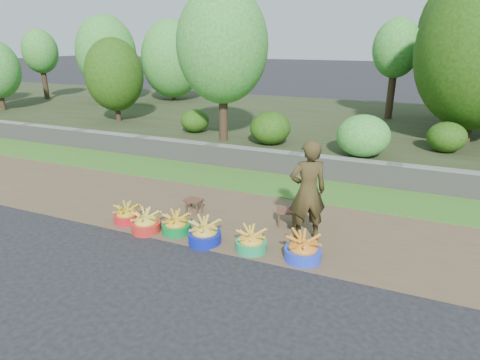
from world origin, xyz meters
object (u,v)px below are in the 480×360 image
at_px(basin_a, 127,215).
at_px(basin_d, 205,233).
at_px(basin_f, 303,249).
at_px(stool_right, 286,213).
at_px(stool_left, 194,202).
at_px(vendor_woman, 308,191).
at_px(basin_c, 176,225).
at_px(basin_b, 146,223).
at_px(basin_e, 251,242).

height_order(basin_a, basin_d, basin_d).
bearing_deg(basin_a, basin_f, -0.71).
height_order(basin_f, stool_right, basin_f).
distance_m(stool_left, vendor_woman, 2.28).
relative_size(basin_c, stool_left, 1.42).
distance_m(basin_c, stool_right, 1.92).
bearing_deg(vendor_woman, basin_b, -14.51).
xyz_separation_m(basin_c, basin_e, (1.40, -0.07, 0.00)).
bearing_deg(basin_b, stool_right, 28.09).
distance_m(basin_c, vendor_woman, 2.28).
relative_size(basin_d, basin_e, 1.09).
relative_size(basin_e, stool_left, 1.45).
height_order(basin_c, vendor_woman, vendor_woman).
relative_size(basin_c, basin_e, 0.98).
bearing_deg(basin_b, basin_a, 163.21).
xyz_separation_m(basin_c, basin_d, (0.61, -0.12, 0.02)).
bearing_deg(vendor_woman, basin_a, -20.01).
height_order(basin_b, stool_left, basin_b).
distance_m(basin_c, basin_e, 1.40).
distance_m(basin_a, stool_right, 2.85).
relative_size(basin_e, basin_f, 0.89).
relative_size(basin_d, basin_f, 0.97).
distance_m(basin_e, stool_right, 1.10).
xyz_separation_m(basin_a, basin_d, (1.64, -0.13, 0.03)).
bearing_deg(basin_e, basin_a, 178.10).
bearing_deg(basin_c, stool_left, 97.87).
xyz_separation_m(basin_d, stool_right, (1.03, 1.12, 0.07)).
bearing_deg(basin_a, basin_d, -4.55).
height_order(basin_a, basin_f, basin_f).
height_order(basin_d, basin_e, basin_d).
bearing_deg(basin_d, vendor_woman, 26.97).
relative_size(basin_a, stool_right, 1.17).
bearing_deg(basin_d, basin_b, -178.54).
relative_size(basin_d, stool_left, 1.58).
distance_m(stool_right, vendor_woman, 0.83).
bearing_deg(basin_a, basin_b, -16.79).
xyz_separation_m(basin_e, stool_right, (0.24, 1.07, 0.09)).
bearing_deg(basin_e, basin_d, -176.38).
bearing_deg(vendor_woman, stool_left, -36.12).
distance_m(basin_e, basin_f, 0.81).
bearing_deg(basin_a, basin_e, -1.90).
bearing_deg(basin_d, basin_f, 3.24).
bearing_deg(basin_e, stool_left, 149.59).
relative_size(stool_left, vendor_woman, 0.20).
bearing_deg(basin_c, basin_b, -164.13).
height_order(stool_left, vendor_woman, vendor_woman).
relative_size(basin_a, basin_c, 0.95).
bearing_deg(basin_c, basin_e, -2.73).
distance_m(basin_c, basin_f, 2.20).
bearing_deg(basin_e, basin_f, 2.86).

